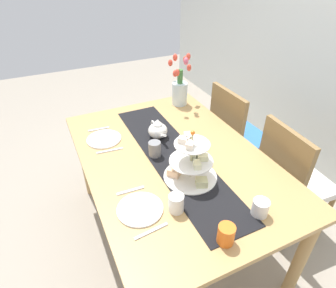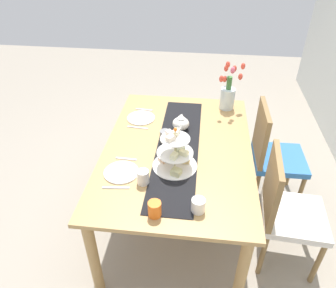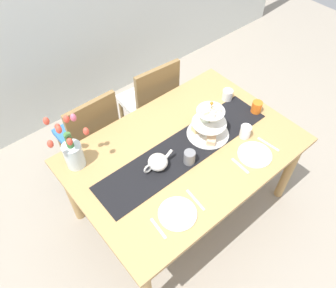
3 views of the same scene
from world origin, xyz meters
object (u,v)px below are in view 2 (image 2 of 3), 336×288
Objects in this scene: chair_right at (285,208)px; fork_left at (144,110)px; knife_right at (116,188)px; mug_grey at (165,136)px; teapot at (181,123)px; dinner_plate_left at (141,118)px; knife_left at (138,128)px; tiered_cake_stand at (175,155)px; mug_orange at (155,209)px; mug_white_text at (143,177)px; cream_jug at (198,205)px; dinner_plate_right at (121,172)px; fork_right at (126,159)px; tulip_vase at (228,93)px; chair_left at (272,152)px; dining_table at (178,157)px.

fork_left is (-0.80, -1.10, 0.23)m from chair_right.
knife_right is 1.79× the size of mug_grey.
dinner_plate_left is at bearing -110.54° from teapot.
knife_right is (0.69, 0.00, 0.00)m from knife_left.
tiered_cake_stand reaches higher than mug_orange.
mug_white_text is (-0.07, 0.16, 0.04)m from knife_right.
cream_jug is at bearing 61.25° from mug_white_text.
mug_grey is at bearing -159.80° from tiered_cake_stand.
dinner_plate_right is 2.42× the size of mug_orange.
fork_right is 0.55m from mug_orange.
tiered_cake_stand is 0.75× the size of tulip_vase.
tiered_cake_stand is 2.03× the size of fork_right.
dinner_plate_right is at bearing -88.03° from chair_right.
tiered_cake_stand is at bearing -23.44° from tulip_vase.
teapot is (-0.53, -0.76, 0.29)m from chair_right.
dinner_plate_right is at bearing -115.70° from mug_white_text.
dinner_plate_right is at bearing -36.49° from tulip_vase.
chair_right is at bearing 68.34° from mug_grey.
knife_right is 0.58m from mug_grey.
dinner_plate_left is 1.35× the size of knife_right.
chair_left reaches higher than fork_right.
chair_left is 9.58× the size of mug_orange.
cream_jug is at bearing 11.60° from teapot.
teapot is (0.10, -0.76, 0.29)m from chair_left.
teapot reaches higher than fork_left.
teapot is at bearing -124.73° from chair_right.
dinner_plate_right is 0.45m from mug_grey.
fork_right is (0.69, 0.00, 0.00)m from fork_left.
mug_orange is (0.33, 0.27, 0.04)m from dinner_plate_right.
dining_table is at bearing 133.66° from dinner_plate_right.
teapot is at bearing 175.62° from mug_orange.
knife_left is (0.29, 0.00, 0.00)m from fork_left.
chair_right is 1.13m from fork_right.
knife_left is at bearing -87.11° from teapot.
dinner_plate_left reaches higher than knife_left.
teapot reaches higher than dining_table.
cream_jug is 0.57× the size of fork_left.
mug_grey is (-0.27, -0.10, -0.04)m from tiered_cake_stand.
cream_jug is at bearing -62.35° from chair_right.
tulip_vase reaches higher than knife_right.
mug_grey is at bearing -71.57° from chair_left.
tulip_vase reaches higher than mug_orange.
chair_right is at bearing 23.06° from tulip_vase.
mug_grey is at bearing -111.66° from chair_right.
tulip_vase is 0.83m from knife_left.
tiered_cake_stand reaches higher than fork_left.
chair_right is at bearing 114.04° from mug_orange.
fork_left is at bearing -80.30° from tulip_vase.
knife_left is 1.13× the size of fork_right.
cream_jug reaches higher than fork_right.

